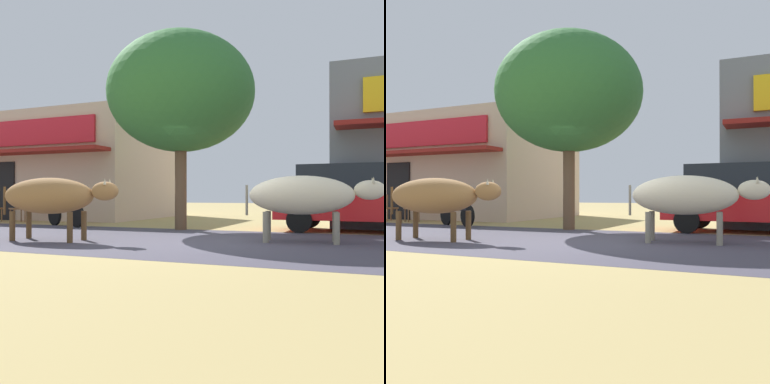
{
  "view_description": "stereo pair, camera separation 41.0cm",
  "coord_description": "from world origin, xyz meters",
  "views": [
    {
      "loc": [
        3.11,
        -7.93,
        0.9
      ],
      "look_at": [
        -0.63,
        1.33,
        0.97
      ],
      "focal_mm": 40.8,
      "sensor_mm": 36.0,
      "label": 1
    },
    {
      "loc": [
        3.49,
        -7.77,
        0.9
      ],
      "look_at": [
        -0.63,
        1.33,
        0.97
      ],
      "focal_mm": 40.8,
      "sensor_mm": 36.0,
      "label": 2
    }
  ],
  "objects": [
    {
      "name": "cow_far_dark",
      "position": [
        1.99,
        0.53,
        0.89
      ],
      "size": [
        2.56,
        0.93,
        1.27
      ],
      "color": "beige",
      "rests_on": "ground"
    },
    {
      "name": "cafe_chair_by_doorway",
      "position": [
        -7.61,
        3.34,
        0.51
      ],
      "size": [
        0.59,
        0.59,
        0.92
      ],
      "color": "brown",
      "rests_on": "ground"
    },
    {
      "name": "asphalt_road",
      "position": [
        0.0,
        0.0,
        0.0
      ],
      "size": [
        72.0,
        5.24,
        0.0
      ],
      "primitive_type": "cube",
      "color": "#423F4C",
      "rests_on": "ground"
    },
    {
      "name": "parked_hatchback_car",
      "position": [
        2.72,
        3.48,
        0.84
      ],
      "size": [
        3.72,
        1.95,
        1.64
      ],
      "color": "red",
      "rests_on": "ground"
    },
    {
      "name": "cafe_chair_near_tree",
      "position": [
        -8.65,
        3.14,
        0.51
      ],
      "size": [
        0.51,
        0.51,
        0.92
      ],
      "color": "brown",
      "rests_on": "ground"
    },
    {
      "name": "ground",
      "position": [
        0.0,
        0.0,
        0.0
      ],
      "size": [
        80.0,
        80.0,
        0.0
      ],
      "primitive_type": "plane",
      "color": "tan"
    },
    {
      "name": "parked_motorcycle",
      "position": [
        -4.95,
        2.33,
        0.47
      ],
      "size": [
        1.75,
        0.74,
        1.07
      ],
      "color": "black",
      "rests_on": "ground"
    },
    {
      "name": "roadside_tree",
      "position": [
        -1.42,
        2.49,
        3.57
      ],
      "size": [
        3.86,
        3.86,
        5.12
      ],
      "color": "brown",
      "rests_on": "ground"
    },
    {
      "name": "cow_near_brown",
      "position": [
        -2.69,
        -1.0,
        0.88
      ],
      "size": [
        2.6,
        0.89,
        1.24
      ],
      "color": "olive",
      "rests_on": "ground"
    },
    {
      "name": "storefront_left_cafe",
      "position": [
        -8.12,
        7.02,
        1.99
      ],
      "size": [
        7.32,
        6.67,
        3.98
      ],
      "color": "#D0B098",
      "rests_on": "ground"
    }
  ]
}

